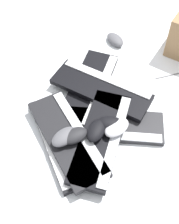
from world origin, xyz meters
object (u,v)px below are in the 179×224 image
object	(u,v)px
mouse_0	(96,130)
mouse_2	(111,124)
keyboard_5	(101,138)
keyboard_0	(62,139)
mouse_4	(74,136)
keyboard_1	(109,126)
mouse_3	(64,137)
mouse_5	(115,40)
keyboard_4	(101,89)
keyboard_3	(68,138)
mouse_1	(117,128)
keyboard_2	(90,87)

from	to	relation	value
mouse_0	mouse_2	size ratio (longest dim) A/B	1.00
keyboard_5	mouse_2	bearing A→B (deg)	-157.99
keyboard_0	mouse_0	distance (m)	0.15
keyboard_5	mouse_4	world-z (taller)	mouse_4
keyboard_1	mouse_4	distance (m)	0.18
mouse_3	mouse_5	world-z (taller)	mouse_3
keyboard_4	mouse_3	bearing A→B (deg)	35.01
keyboard_3	mouse_3	bearing A→B (deg)	35.17
keyboard_3	mouse_4	bearing A→B (deg)	127.22
mouse_1	mouse_4	bearing A→B (deg)	152.58
keyboard_3	mouse_4	distance (m)	0.05
mouse_4	mouse_1	bearing A→B (deg)	-13.26
mouse_3	mouse_4	distance (m)	0.04
mouse_2	keyboard_4	bearing A→B (deg)	-73.28
keyboard_0	keyboard_3	xyz separation A→B (m)	(-0.02, 0.02, 0.03)
keyboard_1	mouse_4	xyz separation A→B (m)	(0.17, 0.02, 0.07)
keyboard_3	mouse_3	xyz separation A→B (m)	(0.02, 0.01, 0.04)
keyboard_0	mouse_0	xyz separation A→B (m)	(-0.12, 0.06, 0.07)
mouse_4	mouse_3	bearing A→B (deg)	162.00
keyboard_3	mouse_2	size ratio (longest dim) A/B	4.05
mouse_1	mouse_4	world-z (taller)	same
keyboard_3	mouse_1	distance (m)	0.19
keyboard_2	mouse_3	size ratio (longest dim) A/B	3.79
keyboard_0	keyboard_1	size ratio (longest dim) A/B	0.99
keyboard_1	mouse_4	size ratio (longest dim) A/B	4.13
keyboard_2	mouse_4	xyz separation A→B (m)	(0.19, 0.24, 0.07)
keyboard_1	mouse_5	xyz separation A→B (m)	(-0.27, -0.44, 0.01)
mouse_4	mouse_5	xyz separation A→B (m)	(-0.44, -0.46, -0.06)
mouse_2	keyboard_1	bearing A→B (deg)	-80.17
mouse_2	keyboard_5	bearing A→B (deg)	56.63
keyboard_1	keyboard_4	size ratio (longest dim) A/B	1.01
mouse_0	mouse_1	world-z (taller)	same
keyboard_1	mouse_5	bearing A→B (deg)	-121.66
mouse_0	mouse_5	bearing A→B (deg)	-167.40
mouse_4	mouse_5	distance (m)	0.64
keyboard_1	mouse_1	world-z (taller)	mouse_1
keyboard_2	keyboard_4	distance (m)	0.07
keyboard_5	mouse_5	size ratio (longest dim) A/B	3.87
mouse_2	keyboard_0	bearing A→B (deg)	17.60
keyboard_3	mouse_5	distance (m)	0.63
keyboard_0	mouse_5	distance (m)	0.63
mouse_4	mouse_0	bearing A→B (deg)	-10.08
keyboard_1	mouse_1	size ratio (longest dim) A/B	4.13
keyboard_2	mouse_5	xyz separation A→B (m)	(-0.25, -0.22, 0.01)
keyboard_5	mouse_2	xyz separation A→B (m)	(-0.05, -0.02, 0.04)
keyboard_4	mouse_5	distance (m)	0.35
keyboard_0	mouse_3	size ratio (longest dim) A/B	4.08
keyboard_2	mouse_1	world-z (taller)	mouse_1
keyboard_4	mouse_1	distance (m)	0.24
keyboard_1	mouse_4	world-z (taller)	mouse_4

